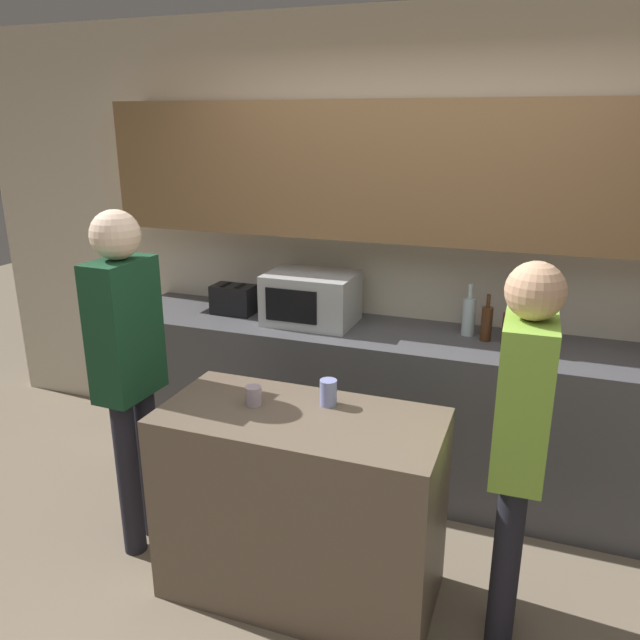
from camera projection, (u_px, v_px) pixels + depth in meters
name	position (u px, v px, depth m)	size (l,w,h in m)	color
back_wall	(425.00, 222.00, 3.57)	(6.40, 0.40, 2.70)	beige
back_counter	(407.00, 410.00, 3.66)	(3.60, 0.62, 0.94)	#4C4C51
kitchen_island	(301.00, 505.00, 2.80)	(1.23, 0.59, 0.90)	brown
microwave	(311.00, 298.00, 3.69)	(0.52, 0.39, 0.30)	#B7BABC
toaster	(234.00, 299.00, 3.88)	(0.26, 0.16, 0.18)	black
bottle_0	(469.00, 316.00, 3.49)	(0.07, 0.07, 0.30)	silver
bottle_1	(487.00, 323.00, 3.40)	(0.06, 0.06, 0.26)	#472814
bottle_2	(510.00, 328.00, 3.35)	(0.08, 0.08, 0.24)	maroon
bottle_3	(530.00, 331.00, 3.22)	(0.08, 0.08, 0.30)	silver
cup_0	(328.00, 392.00, 2.74)	(0.08, 0.08, 0.12)	#868FD3
cup_1	(254.00, 396.00, 2.74)	(0.07, 0.07, 0.09)	#AD9AAD
person_left	(128.00, 356.00, 2.95)	(0.23, 0.35, 1.72)	black
person_center	(520.00, 432.00, 2.37)	(0.21, 0.34, 1.63)	black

